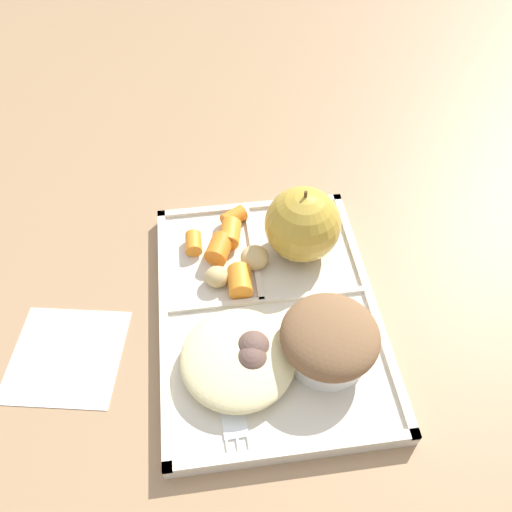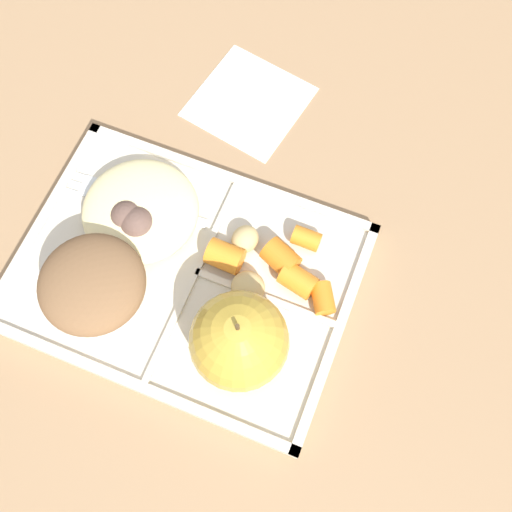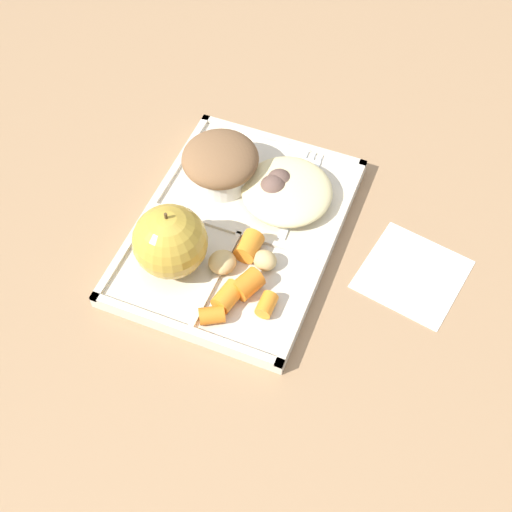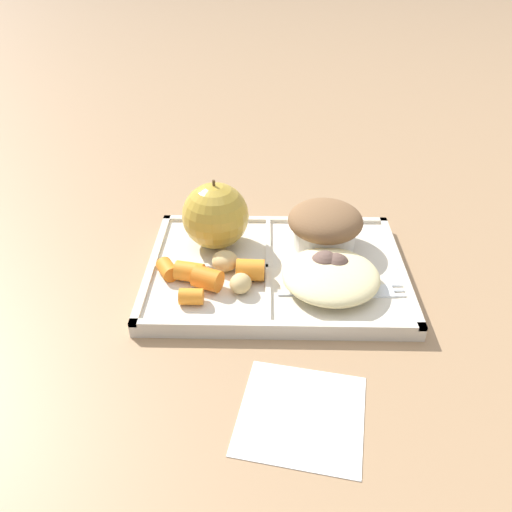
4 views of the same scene
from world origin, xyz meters
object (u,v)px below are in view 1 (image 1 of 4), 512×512
(lunch_tray, at_px, (268,312))
(bran_muffin, at_px, (329,340))
(plastic_fork, at_px, (229,391))
(green_apple, at_px, (303,224))

(lunch_tray, height_order, bran_muffin, bran_muffin)
(plastic_fork, bearing_deg, lunch_tray, 150.38)
(lunch_tray, xyz_separation_m, plastic_fork, (0.09, -0.05, 0.01))
(lunch_tray, relative_size, bran_muffin, 3.29)
(lunch_tray, distance_m, green_apple, 0.11)
(lunch_tray, bearing_deg, plastic_fork, -29.62)
(green_apple, xyz_separation_m, bran_muffin, (0.15, -0.00, -0.01))
(lunch_tray, distance_m, plastic_fork, 0.11)
(green_apple, xyz_separation_m, plastic_fork, (0.17, -0.10, -0.04))
(bran_muffin, bearing_deg, lunch_tray, -142.22)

